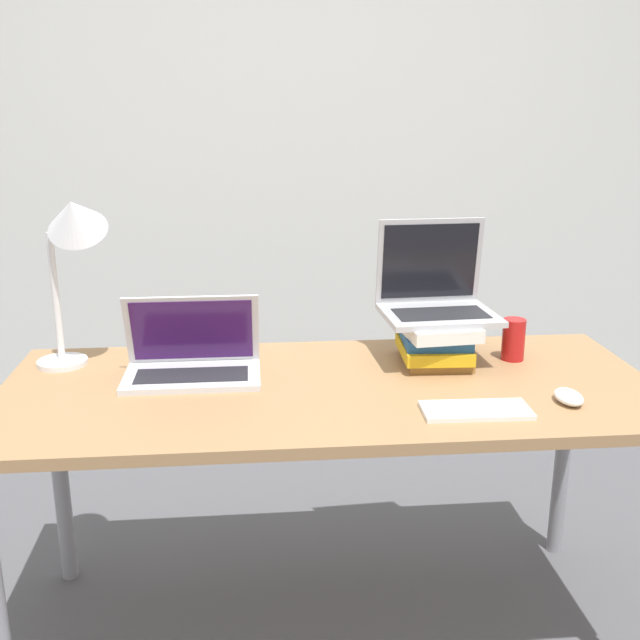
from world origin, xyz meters
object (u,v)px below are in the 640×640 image
mouse (569,397)px  soda_can (513,339)px  desk_lamp (72,235)px  laptop_left (192,361)px  laptop_on_books (436,296)px  book_stack (435,340)px  wireless_keyboard (476,410)px

mouse → soda_can: size_ratio=0.85×
mouse → desk_lamp: 1.36m
mouse → laptop_left: bearing=163.7°
mouse → desk_lamp: size_ratio=0.20×
laptop_on_books → soda_can: laptop_on_books is taller
book_stack → laptop_left: bearing=-175.9°
laptop_left → book_stack: laptop_left is taller
wireless_keyboard → mouse: size_ratio=2.55×
laptop_left → laptop_on_books: size_ratio=1.11×
book_stack → laptop_on_books: bearing=78.7°
laptop_left → desk_lamp: desk_lamp is taller
laptop_left → wireless_keyboard: bearing=-24.4°
laptop_on_books → soda_can: size_ratio=2.70×
wireless_keyboard → desk_lamp: 1.16m
soda_can → desk_lamp: desk_lamp is taller
mouse → soda_can: soda_can is taller
desk_lamp → mouse: bearing=-16.5°
wireless_keyboard → soda_can: bearing=59.5°
laptop_left → soda_can: (0.92, 0.06, 0.02)m
book_stack → mouse: book_stack is taller
laptop_left → mouse: 0.99m
laptop_on_books → laptop_left: bearing=-171.7°
laptop_left → mouse: bearing=-16.3°
laptop_on_books → mouse: laptop_on_books is taller
laptop_on_books → mouse: bearing=-56.3°
laptop_left → laptop_on_books: laptop_on_books is taller
laptop_on_books → wireless_keyboard: size_ratio=1.24×
book_stack → wireless_keyboard: bearing=-87.7°
wireless_keyboard → desk_lamp: (-1.01, 0.41, 0.37)m
laptop_left → mouse: (0.95, -0.28, -0.03)m
book_stack → mouse: bearing=-51.1°
book_stack → wireless_keyboard: (0.01, -0.37, -0.06)m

